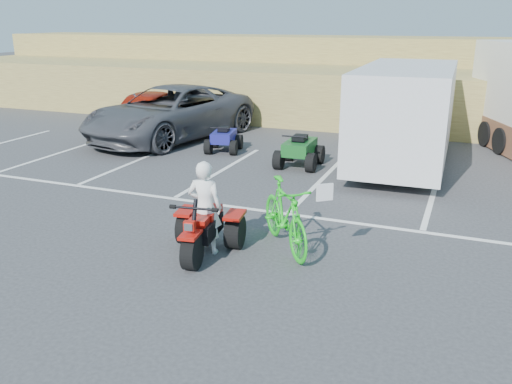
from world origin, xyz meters
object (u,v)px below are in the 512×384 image
at_px(cargo_trailer, 405,113).
at_px(quad_atv_blue, 224,151).
at_px(rider, 205,208).
at_px(red_car, 144,112).
at_px(green_dirt_bike, 285,216).
at_px(red_trike_atv, 203,255).
at_px(quad_atv_green, 299,166).
at_px(grey_pickup, 170,113).

distance_m(cargo_trailer, quad_atv_blue, 5.44).
xyz_separation_m(rider, red_car, (-6.72, 8.52, -0.08)).
relative_size(green_dirt_bike, cargo_trailer, 0.35).
xyz_separation_m(red_trike_atv, quad_atv_blue, (-2.90, 7.05, 0.00)).
distance_m(red_car, quad_atv_green, 6.98).
bearing_deg(grey_pickup, quad_atv_blue, -9.80).
distance_m(green_dirt_bike, quad_atv_blue, 7.51).
xyz_separation_m(cargo_trailer, quad_atv_green, (-2.58, -1.06, -1.45)).
distance_m(quad_atv_blue, quad_atv_green, 2.78).
xyz_separation_m(rider, cargo_trailer, (2.36, 7.15, 0.64)).
bearing_deg(quad_atv_green, green_dirt_bike, -77.32).
bearing_deg(cargo_trailer, red_trike_atv, -108.89).
height_order(grey_pickup, quad_atv_green, grey_pickup).
relative_size(red_car, quad_atv_blue, 3.36).
xyz_separation_m(rider, grey_pickup, (-5.31, 7.90, 0.06)).
relative_size(green_dirt_bike, quad_atv_blue, 1.60).
relative_size(grey_pickup, quad_atv_blue, 4.93).
distance_m(grey_pickup, quad_atv_blue, 2.77).
relative_size(red_trike_atv, rider, 0.97).
height_order(green_dirt_bike, quad_atv_green, green_dirt_bike).
xyz_separation_m(cargo_trailer, quad_atv_blue, (-5.24, -0.24, -1.45)).
xyz_separation_m(rider, quad_atv_green, (-0.22, 6.08, -0.81)).
height_order(green_dirt_bike, quad_atv_blue, green_dirt_bike).
bearing_deg(red_car, cargo_trailer, -19.81).
distance_m(rider, green_dirt_bike, 1.39).
height_order(red_trike_atv, grey_pickup, grey_pickup).
bearing_deg(cargo_trailer, rider, -109.40).
xyz_separation_m(rider, quad_atv_blue, (-2.88, 6.90, -0.81)).
bearing_deg(grey_pickup, cargo_trailer, 6.86).
xyz_separation_m(green_dirt_bike, cargo_trailer, (1.14, 6.51, 0.84)).
distance_m(red_trike_atv, quad_atv_green, 6.24).
bearing_deg(red_trike_atv, quad_atv_green, 83.68).
relative_size(green_dirt_bike, red_car, 0.48).
bearing_deg(red_trike_atv, grey_pickup, 114.98).
distance_m(red_trike_atv, grey_pickup, 9.69).
relative_size(grey_pickup, red_car, 1.47).
relative_size(red_trike_atv, red_car, 0.37).
height_order(red_trike_atv, rider, rider).
height_order(grey_pickup, cargo_trailer, cargo_trailer).
bearing_deg(red_trike_atv, quad_atv_blue, 103.83).
relative_size(rider, quad_atv_green, 1.10).
bearing_deg(quad_atv_green, quad_atv_blue, 160.73).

